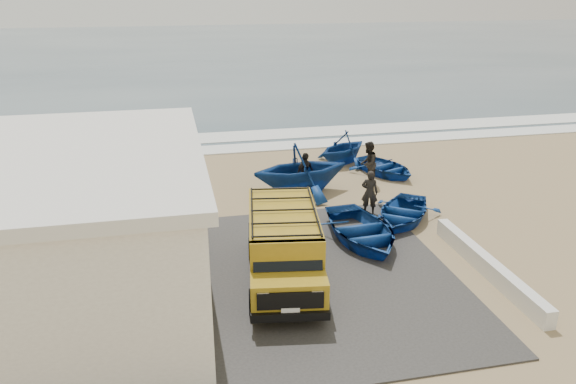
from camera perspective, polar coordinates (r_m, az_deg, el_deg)
ground at (r=18.85m, az=1.55°, el=-5.58°), size 160.00×160.00×0.00m
slab at (r=16.76m, az=-3.55°, el=-9.10°), size 12.00×10.00×0.05m
ocean at (r=72.99m, az=-9.20°, el=13.90°), size 180.00×88.00×0.01m
surf_line at (r=29.87m, az=-3.91°, el=4.50°), size 180.00×1.60×0.06m
surf_wash at (r=32.26m, az=-4.57°, el=5.69°), size 180.00×2.20×0.04m
building at (r=16.05m, az=-23.57°, el=-3.80°), size 8.40×9.40×4.30m
parapet at (r=18.08m, az=19.63°, el=-7.12°), size 0.35×6.00×0.55m
van at (r=16.33m, az=-0.43°, el=-5.35°), size 2.70×5.32×2.18m
boat_near_left at (r=19.19m, az=7.43°, el=-3.85°), size 3.24×4.33×0.86m
boat_near_right at (r=21.08m, az=11.56°, el=-2.00°), size 4.04×4.27×0.72m
boat_mid_left at (r=23.22m, az=1.32°, el=2.43°), size 4.48×4.01×2.13m
boat_mid_right at (r=26.03m, az=9.78°, el=2.50°), size 3.43×3.97×0.69m
boat_far_left at (r=27.21m, az=5.61°, el=4.52°), size 4.01×3.90×1.61m
fisherman_front at (r=21.33m, az=8.29°, el=-0.05°), size 0.75×0.64×1.73m
fisherman_middle at (r=24.43m, az=8.14°, el=2.90°), size 1.13×1.18×1.92m
fisherman_back at (r=23.40m, az=1.72°, el=2.01°), size 1.04×0.92×1.69m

